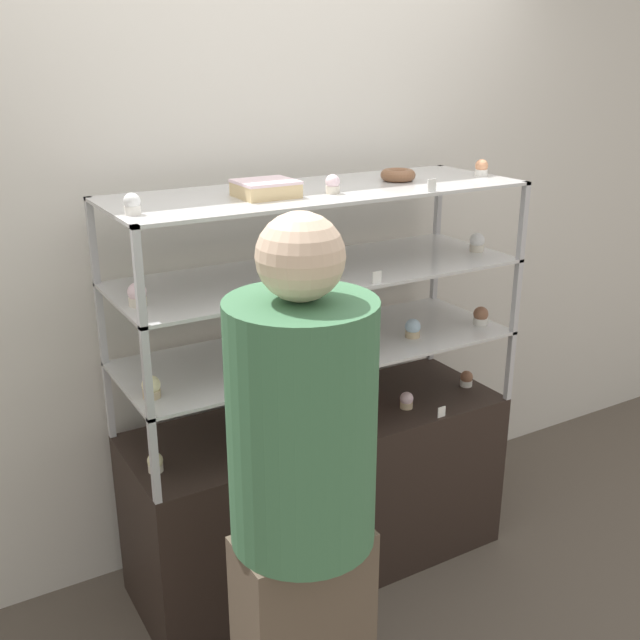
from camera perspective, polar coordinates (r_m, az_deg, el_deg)
The scene contains 30 objects.
ground_plane at distance 3.36m, azimuth -0.00°, elevation -17.97°, with size 20.00×20.00×0.00m, color brown.
back_wall at distance 3.12m, azimuth -3.87°, elevation 5.66°, with size 8.00×0.05×2.60m.
display_base at distance 3.16m, azimuth -0.00°, elevation -12.97°, with size 1.53×0.54×0.69m.
display_riser_lower at distance 2.87m, azimuth -0.00°, elevation -2.27°, with size 1.53×0.54×0.30m.
display_riser_middle at distance 2.78m, azimuth -0.00°, elevation 3.51°, with size 1.53×0.54×0.30m.
display_riser_upper at distance 2.71m, azimuth -0.00°, elevation 9.64°, with size 1.53×0.54×0.30m.
layer_cake_centerpiece at distance 3.10m, azimuth 2.31°, elevation -5.01°, with size 0.21×0.21×0.13m.
sheet_cake_frosted at distance 2.55m, azimuth -4.15°, elevation 9.96°, with size 0.19×0.17×0.06m.
cupcake_0 at distance 2.67m, azimuth -12.44°, elevation -10.56°, with size 0.05×0.05×0.07m.
cupcake_1 at distance 2.79m, azimuth -5.64°, elevation -8.79°, with size 0.05×0.05×0.07m.
cupcake_2 at distance 2.90m, azimuth 1.08°, elevation -7.50°, with size 0.05×0.05×0.07m.
cupcake_3 at distance 3.07m, azimuth 6.61°, elevation -6.10°, with size 0.05×0.05×0.07m.
cupcake_4 at distance 3.30m, azimuth 11.10°, elevation -4.41°, with size 0.05×0.05×0.07m.
price_tag_0 at distance 3.01m, azimuth 9.25°, elevation -6.93°, with size 0.04×0.00×0.04m.
cupcake_5 at distance 2.49m, azimuth -12.74°, elevation -5.02°, with size 0.06×0.06×0.07m.
cupcake_6 at distance 2.60m, azimuth -5.31°, elevation -3.56°, with size 0.06×0.06×0.07m.
cupcake_7 at distance 2.79m, azimuth 0.82°, elevation -1.80°, with size 0.06×0.06×0.07m.
cupcake_8 at distance 2.97m, azimuth 7.08°, elevation -0.65°, with size 0.06×0.06×0.07m.
cupcake_9 at distance 3.16m, azimuth 12.15°, elevation 0.31°, with size 0.06×0.06×0.07m.
price_tag_1 at distance 2.61m, azimuth 0.72°, elevation -3.69°, with size 0.04×0.00×0.04m.
cupcake_10 at distance 2.43m, azimuth -13.76°, elevation 1.88°, with size 0.06×0.06×0.08m.
cupcake_11 at distance 2.67m, azimuth 1.03°, elevation 4.01°, with size 0.06×0.06×0.08m.
cupcake_12 at distance 3.10m, azimuth 11.88°, elevation 5.79°, with size 0.06×0.06×0.08m.
price_tag_2 at distance 2.61m, azimuth 4.36°, elevation 3.25°, with size 0.04×0.00×0.04m.
cupcake_13 at distance 2.31m, azimuth -14.12°, elevation 8.56°, with size 0.05×0.05×0.07m.
cupcake_14 at distance 2.61m, azimuth 0.97°, elevation 10.30°, with size 0.05×0.05×0.07m.
cupcake_15 at distance 3.07m, azimuth 12.20°, elevation 11.26°, with size 0.05×0.05×0.07m.
price_tag_3 at distance 2.67m, azimuth 8.51°, elevation 10.11°, with size 0.04×0.00×0.04m.
donut_glazed at distance 2.90m, azimuth 5.96°, elevation 10.93°, with size 0.13×0.13×0.04m.
customer_figure at distance 2.09m, azimuth -1.34°, elevation -13.45°, with size 0.40×0.40×1.70m.
Camera 1 is at (-1.35, -2.30, 2.04)m, focal length 42.00 mm.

